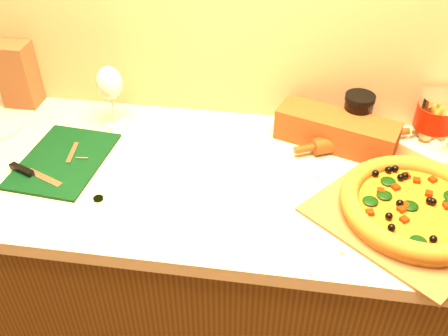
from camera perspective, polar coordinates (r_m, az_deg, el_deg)
cabinet at (r=1.72m, az=1.70°, el=-13.09°), size 2.80×0.65×0.86m
countertop at (r=1.40m, az=2.04°, el=-1.48°), size 2.84×0.68×0.04m
pizza_peel at (r=1.38m, az=21.11°, el=-4.04°), size 0.59×0.61×0.01m
pizza at (r=1.33m, az=21.12°, el=-4.05°), size 0.38×0.38×0.05m
cutting_board at (r=1.51m, az=-18.00°, el=0.82°), size 0.26×0.33×0.02m
bottle_cap at (r=1.35m, az=-14.17°, el=-3.40°), size 0.03×0.03×0.01m
rolling_pin at (r=1.53m, az=14.53°, el=3.07°), size 0.35×0.17×0.05m
coffee_canister at (r=1.60m, az=22.95°, el=5.29°), size 0.12×0.12×0.16m
bread_bag at (r=1.52m, az=12.70°, el=4.18°), size 0.37×0.22×0.10m
wine_glass at (r=1.57m, az=-12.94°, el=9.29°), size 0.08×0.08×0.20m
paper_bag at (r=1.79m, az=-22.46°, el=9.83°), size 0.11×0.09×0.21m
dark_jar at (r=1.56m, az=14.94°, el=5.79°), size 0.09×0.09×0.14m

